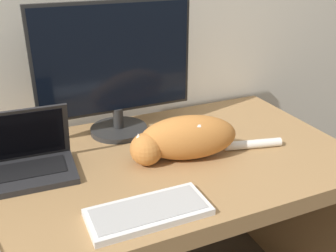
# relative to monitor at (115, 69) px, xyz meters

# --- Properties ---
(desk) EXTENTS (1.40, 0.79, 0.75)m
(desk) POSITION_rel_monitor_xyz_m (0.05, -0.27, -0.42)
(desk) COLOR #A37A4C
(desk) RESTS_ON ground_plane
(monitor) EXTENTS (0.60, 0.22, 0.51)m
(monitor) POSITION_rel_monitor_xyz_m (0.00, 0.00, 0.00)
(monitor) COLOR #282828
(monitor) RESTS_ON desk
(laptop) EXTENTS (0.35, 0.23, 0.22)m
(laptop) POSITION_rel_monitor_xyz_m (-0.39, -0.19, -0.21)
(laptop) COLOR #232326
(laptop) RESTS_ON desk
(external_keyboard) EXTENTS (0.34, 0.15, 0.02)m
(external_keyboard) POSITION_rel_monitor_xyz_m (-0.09, -0.55, -0.25)
(external_keyboard) COLOR white
(external_keyboard) RESTS_ON desk
(cat) EXTENTS (0.56, 0.21, 0.16)m
(cat) POSITION_rel_monitor_xyz_m (0.14, -0.30, -0.18)
(cat) COLOR #C67A38
(cat) RESTS_ON desk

